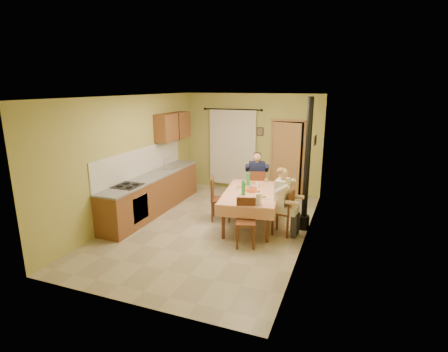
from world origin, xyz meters
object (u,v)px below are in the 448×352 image
at_px(chair_right, 283,221).
at_px(chair_left, 220,207).
at_px(dining_table, 251,209).
at_px(man_right, 284,194).
at_px(man_far, 257,174).
at_px(stove_flue, 306,183).
at_px(chair_near, 246,231).
at_px(chair_far, 256,197).

xyz_separation_m(chair_right, chair_left, (-1.51, 0.31, 0.00)).
xyz_separation_m(dining_table, man_right, (0.76, -0.24, 0.50)).
height_order(chair_right, man_far, man_far).
bearing_deg(chair_left, man_far, 135.45).
height_order(chair_right, stove_flue, stove_flue).
distance_m(chair_near, chair_right, 0.97).
xyz_separation_m(chair_far, chair_near, (0.39, -2.16, -0.00)).
height_order(chair_far, chair_near, chair_far).
bearing_deg(chair_near, man_far, -96.15).
bearing_deg(chair_left, stove_flue, 76.55).
xyz_separation_m(dining_table, man_far, (-0.19, 1.14, 0.50)).
bearing_deg(dining_table, stove_flue, 0.75).
xyz_separation_m(dining_table, chair_far, (-0.19, 1.13, -0.09)).
distance_m(chair_far, chair_right, 1.67).
bearing_deg(chair_right, chair_near, 149.92).
relative_size(chair_far, chair_right, 1.06).
xyz_separation_m(dining_table, chair_right, (0.77, -0.24, -0.09)).
xyz_separation_m(dining_table, chair_left, (-0.74, 0.07, -0.09)).
height_order(chair_near, chair_right, chair_right).
relative_size(chair_right, man_far, 0.67).
height_order(chair_far, man_right, man_right).
relative_size(chair_far, man_right, 0.71).
relative_size(dining_table, chair_far, 2.12).
bearing_deg(chair_left, chair_right, 61.24).
distance_m(chair_left, man_far, 1.34).
distance_m(chair_right, stove_flue, 0.93).
height_order(chair_far, man_far, man_far).
height_order(chair_near, chair_left, chair_left).
height_order(chair_near, man_far, man_far).
distance_m(chair_right, man_far, 1.78).
height_order(dining_table, man_far, man_far).
xyz_separation_m(man_far, stove_flue, (1.33, -0.95, 0.15)).
xyz_separation_m(chair_far, chair_left, (-0.56, -1.06, 0.00)).
bearing_deg(chair_far, chair_right, -71.69).
bearing_deg(chair_near, stove_flue, -143.72).
bearing_deg(chair_far, stove_flue, -51.90).
height_order(chair_left, stove_flue, stove_flue).
xyz_separation_m(chair_far, stove_flue, (1.32, -0.93, 0.73)).
distance_m(man_right, stove_flue, 0.59).
bearing_deg(chair_far, man_right, -72.02).
bearing_deg(dining_table, man_right, -26.46).
relative_size(dining_table, man_right, 1.51).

